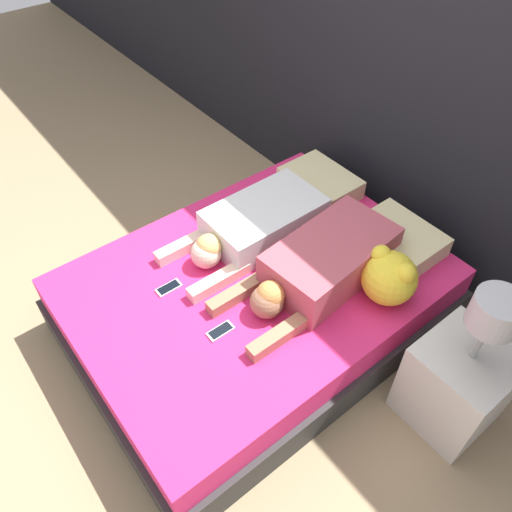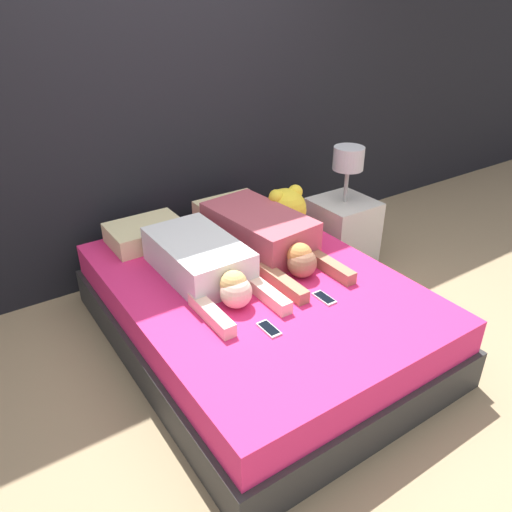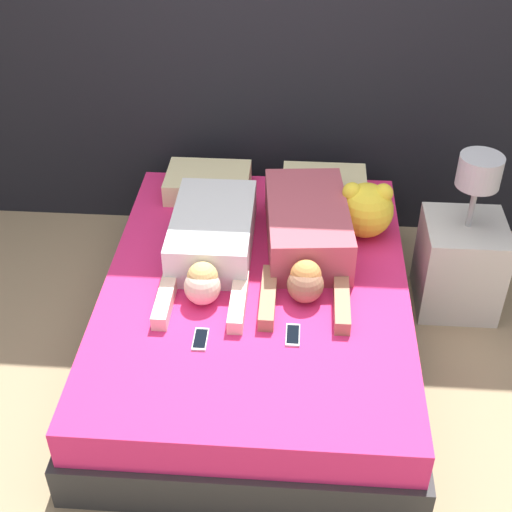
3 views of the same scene
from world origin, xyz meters
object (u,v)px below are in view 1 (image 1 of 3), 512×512
object	(u,v)px
pillow_head_right	(399,238)
person_left	(255,225)
pillow_head_left	(320,183)
nightstand	(459,380)
cell_phone_left	(169,288)
cell_phone_right	(221,331)
plush_toy	(389,277)
person_right	(321,265)
bed	(256,300)

from	to	relation	value
pillow_head_right	person_left	size ratio (longest dim) A/B	0.48
pillow_head_left	nightstand	size ratio (longest dim) A/B	0.51
cell_phone_left	cell_phone_right	bearing A→B (deg)	7.82
plush_toy	pillow_head_right	bearing A→B (deg)	121.22
pillow_head_left	person_left	size ratio (longest dim) A/B	0.48
pillow_head_right	cell_phone_left	xyz separation A→B (m)	(-0.54, -1.21, -0.06)
cell_phone_right	nightstand	distance (m)	1.19
person_right	cell_phone_left	size ratio (longest dim) A/B	7.60
pillow_head_left	cell_phone_right	bearing A→B (deg)	-65.90
cell_phone_right	cell_phone_left	bearing A→B (deg)	-172.18
person_right	plush_toy	distance (m)	0.36
person_right	cell_phone_left	xyz separation A→B (m)	(-0.45, -0.68, -0.11)
person_right	cell_phone_left	bearing A→B (deg)	-123.43
pillow_head_right	cell_phone_left	size ratio (longest dim) A/B	3.38
person_left	plush_toy	xyz separation A→B (m)	(0.77, 0.26, 0.05)
pillow_head_left	pillow_head_right	xyz separation A→B (m)	(0.66, 0.00, 0.00)
cell_phone_left	person_right	bearing A→B (deg)	56.57
cell_phone_left	pillow_head_right	bearing A→B (deg)	65.92
person_right	cell_phone_right	size ratio (longest dim) A/B	7.60
bed	pillow_head_left	size ratio (longest dim) A/B	4.34
pillow_head_right	person_left	distance (m)	0.83
person_right	nightstand	world-z (taller)	nightstand
bed	person_right	world-z (taller)	person_right
pillow_head_left	pillow_head_right	world-z (taller)	same
bed	cell_phone_right	bearing A→B (deg)	-63.12
person_right	pillow_head_right	bearing A→B (deg)	80.16
bed	cell_phone_right	distance (m)	0.47
person_right	cell_phone_left	distance (m)	0.82
pillow_head_right	plush_toy	size ratio (longest dim) A/B	1.56
cell_phone_right	plush_toy	distance (m)	0.90
pillow_head_left	nightstand	xyz separation A→B (m)	(1.39, -0.36, -0.19)
cell_phone_left	plush_toy	xyz separation A→B (m)	(0.75, 0.87, 0.15)
plush_toy	nightstand	xyz separation A→B (m)	(0.53, -0.02, -0.27)
person_left	nightstand	size ratio (longest dim) A/B	1.06
nightstand	bed	bearing A→B (deg)	-158.43
person_left	plush_toy	distance (m)	0.82
pillow_head_right	plush_toy	world-z (taller)	plush_toy
pillow_head_left	bed	bearing A→B (deg)	-67.27
cell_phone_right	pillow_head_left	bearing A→B (deg)	114.10
pillow_head_left	pillow_head_right	distance (m)	0.66
bed	person_right	bearing A→B (deg)	46.96
plush_toy	person_right	bearing A→B (deg)	-148.10
cell_phone_right	nightstand	bearing A→B (deg)	42.19
cell_phone_right	nightstand	size ratio (longest dim) A/B	0.15
bed	nightstand	distance (m)	1.15
bed	pillow_head_left	distance (m)	0.89
pillow_head_right	person_left	bearing A→B (deg)	-132.90
person_left	cell_phone_right	xyz separation A→B (m)	(0.42, -0.55, -0.10)
pillow_head_right	person_right	world-z (taller)	person_right
bed	cell_phone_right	xyz separation A→B (m)	(0.19, -0.37, 0.22)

